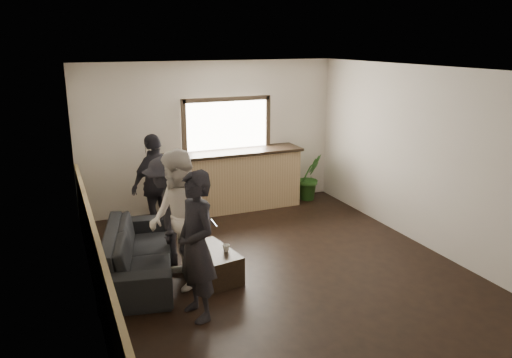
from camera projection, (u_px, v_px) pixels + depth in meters
name	position (u px, v px, depth m)	size (l,w,h in m)	color
ground	(277.00, 267.00, 7.19)	(5.00, 6.00, 0.01)	black
room_shell	(227.00, 174.00, 6.52)	(5.01, 6.01, 2.80)	silver
bar_counter	(232.00, 177.00, 9.52)	(2.70, 0.68, 2.13)	tan
sofa	(139.00, 252.00, 6.92)	(2.27, 0.89, 0.66)	black
coffee_table	(213.00, 264.00, 6.84)	(0.50, 0.90, 0.40)	black
cup_a	(201.00, 244.00, 6.89)	(0.12, 0.12, 0.09)	silver
cup_b	(226.00, 248.00, 6.75)	(0.10, 0.10, 0.09)	silver
potted_plant	(310.00, 177.00, 10.14)	(0.52, 0.42, 0.94)	#2D6623
person_a	(196.00, 246.00, 5.70)	(0.55, 0.72, 1.78)	black
person_b	(178.00, 220.00, 6.44)	(0.72, 0.91, 1.84)	silver
person_c	(166.00, 211.00, 7.13)	(0.69, 1.09, 1.60)	black
person_d	(156.00, 184.00, 8.28)	(1.07, 0.87, 1.70)	black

